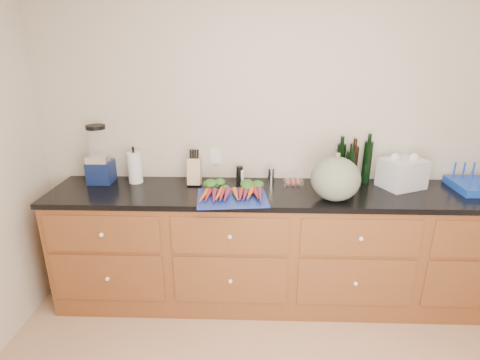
{
  "coord_description": "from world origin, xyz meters",
  "views": [
    {
      "loc": [
        -0.31,
        -1.32,
        1.95
      ],
      "look_at": [
        -0.39,
        1.2,
        1.06
      ],
      "focal_mm": 28.0,
      "sensor_mm": 36.0,
      "label": 1
    }
  ],
  "objects_px": {
    "knife_block": "(194,171)",
    "paper_towel": "(135,168)",
    "cutting_board": "(232,198)",
    "blender_appliance": "(99,158)",
    "tomato_box": "(293,179)",
    "carrots": "(232,191)",
    "squash": "(335,179)"
  },
  "relations": [
    {
      "from": "cutting_board",
      "to": "blender_appliance",
      "type": "relative_size",
      "value": 1.07
    },
    {
      "from": "squash",
      "to": "knife_block",
      "type": "bearing_deg",
      "value": 164.23
    },
    {
      "from": "knife_block",
      "to": "tomato_box",
      "type": "xyz_separation_m",
      "value": [
        0.77,
        0.03,
        -0.07
      ]
    },
    {
      "from": "tomato_box",
      "to": "paper_towel",
      "type": "bearing_deg",
      "value": -179.54
    },
    {
      "from": "cutting_board",
      "to": "knife_block",
      "type": "relative_size",
      "value": 2.41
    },
    {
      "from": "knife_block",
      "to": "cutting_board",
      "type": "bearing_deg",
      "value": -44.12
    },
    {
      "from": "cutting_board",
      "to": "paper_towel",
      "type": "height_order",
      "value": "paper_towel"
    },
    {
      "from": "tomato_box",
      "to": "carrots",
      "type": "bearing_deg",
      "value": -148.2
    },
    {
      "from": "knife_block",
      "to": "tomato_box",
      "type": "distance_m",
      "value": 0.78
    },
    {
      "from": "tomato_box",
      "to": "knife_block",
      "type": "bearing_deg",
      "value": -177.78
    },
    {
      "from": "carrots",
      "to": "tomato_box",
      "type": "xyz_separation_m",
      "value": [
        0.46,
        0.29,
        -0.0
      ]
    },
    {
      "from": "carrots",
      "to": "tomato_box",
      "type": "relative_size",
      "value": 2.95
    },
    {
      "from": "carrots",
      "to": "tomato_box",
      "type": "distance_m",
      "value": 0.55
    },
    {
      "from": "paper_towel",
      "to": "tomato_box",
      "type": "xyz_separation_m",
      "value": [
        1.25,
        0.01,
        -0.09
      ]
    },
    {
      "from": "knife_block",
      "to": "squash",
      "type": "bearing_deg",
      "value": -15.77
    },
    {
      "from": "carrots",
      "to": "paper_towel",
      "type": "bearing_deg",
      "value": 160.48
    },
    {
      "from": "carrots",
      "to": "tomato_box",
      "type": "bearing_deg",
      "value": 31.8
    },
    {
      "from": "paper_towel",
      "to": "cutting_board",
      "type": "bearing_deg",
      "value": -22.21
    },
    {
      "from": "cutting_board",
      "to": "blender_appliance",
      "type": "height_order",
      "value": "blender_appliance"
    },
    {
      "from": "cutting_board",
      "to": "blender_appliance",
      "type": "xyz_separation_m",
      "value": [
        -1.06,
        0.32,
        0.19
      ]
    },
    {
      "from": "blender_appliance",
      "to": "paper_towel",
      "type": "xyz_separation_m",
      "value": [
        0.27,
        0.0,
        -0.08
      ]
    },
    {
      "from": "carrots",
      "to": "squash",
      "type": "distance_m",
      "value": 0.73
    },
    {
      "from": "cutting_board",
      "to": "carrots",
      "type": "distance_m",
      "value": 0.05
    },
    {
      "from": "blender_appliance",
      "to": "knife_block",
      "type": "distance_m",
      "value": 0.75
    },
    {
      "from": "squash",
      "to": "blender_appliance",
      "type": "bearing_deg",
      "value": 170.16
    },
    {
      "from": "carrots",
      "to": "squash",
      "type": "bearing_deg",
      "value": -2.62
    },
    {
      "from": "carrots",
      "to": "blender_appliance",
      "type": "distance_m",
      "value": 1.1
    },
    {
      "from": "blender_appliance",
      "to": "paper_towel",
      "type": "height_order",
      "value": "blender_appliance"
    },
    {
      "from": "blender_appliance",
      "to": "knife_block",
      "type": "xyz_separation_m",
      "value": [
        0.75,
        -0.02,
        -0.1
      ]
    },
    {
      "from": "knife_block",
      "to": "paper_towel",
      "type": "bearing_deg",
      "value": 177.59
    },
    {
      "from": "squash",
      "to": "tomato_box",
      "type": "bearing_deg",
      "value": 128.58
    },
    {
      "from": "blender_appliance",
      "to": "tomato_box",
      "type": "xyz_separation_m",
      "value": [
        1.52,
        0.01,
        -0.17
      ]
    }
  ]
}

